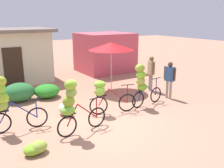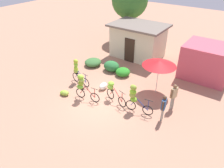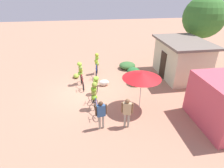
% 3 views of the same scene
% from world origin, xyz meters
% --- Properties ---
extents(ground_plane, '(60.00, 60.00, 0.00)m').
position_xyz_m(ground_plane, '(0.00, 0.00, 0.00)').
color(ground_plane, '#AE795F').
extents(building_low, '(4.57, 3.27, 2.82)m').
position_xyz_m(building_low, '(-1.50, 7.31, 1.43)').
color(building_low, beige).
rests_on(building_low, ground).
extents(shop_pink, '(3.20, 2.80, 2.43)m').
position_xyz_m(shop_pink, '(4.29, 6.92, 1.21)').
color(shop_pink, '#C84C5D').
rests_on(shop_pink, ground).
extents(tree_behind_building, '(3.48, 3.48, 5.72)m').
position_xyz_m(tree_behind_building, '(-4.22, 10.28, 3.96)').
color(tree_behind_building, brown).
rests_on(tree_behind_building, ground).
extents(hedge_bush_front_left, '(1.30, 1.38, 0.55)m').
position_xyz_m(hedge_bush_front_left, '(-3.53, 3.63, 0.28)').
color(hedge_bush_front_left, '#3B6D35').
rests_on(hedge_bush_front_left, ground).
extents(hedge_bush_front_right, '(1.26, 1.05, 0.77)m').
position_xyz_m(hedge_bush_front_right, '(-1.78, 3.75, 0.39)').
color(hedge_bush_front_right, '#2B6F36').
rests_on(hedge_bush_front_right, ground).
extents(hedge_bush_mid, '(1.08, 1.07, 0.58)m').
position_xyz_m(hedge_bush_mid, '(-0.65, 3.62, 0.29)').
color(hedge_bush_mid, '#298724').
rests_on(hedge_bush_mid, ground).
extents(market_umbrella, '(2.11, 2.11, 2.27)m').
position_xyz_m(market_umbrella, '(2.30, 3.04, 2.10)').
color(market_umbrella, beige).
rests_on(market_umbrella, ground).
extents(bicycle_leftmost, '(1.74, 0.44, 1.75)m').
position_xyz_m(bicycle_leftmost, '(-2.69, 0.97, 0.97)').
color(bicycle_leftmost, black).
rests_on(bicycle_leftmost, ground).
extents(bicycle_near_pile, '(1.71, 0.45, 1.71)m').
position_xyz_m(bicycle_near_pile, '(-1.11, -0.28, 0.98)').
color(bicycle_near_pile, black).
rests_on(bicycle_near_pile, ground).
extents(bicycle_center_loaded, '(1.71, 0.63, 1.25)m').
position_xyz_m(bicycle_center_loaded, '(0.51, 0.63, 0.75)').
color(bicycle_center_loaded, black).
rests_on(bicycle_center_loaded, ground).
extents(bicycle_by_shop, '(1.66, 0.42, 1.70)m').
position_xyz_m(bicycle_by_shop, '(2.09, 0.48, 0.99)').
color(bicycle_by_shop, black).
rests_on(bicycle_by_shop, ground).
extents(banana_pile_on_ground, '(0.72, 0.55, 0.33)m').
position_xyz_m(banana_pile_on_ground, '(-2.35, -0.69, 0.15)').
color(banana_pile_on_ground, '#90AF3A').
rests_on(banana_pile_on_ground, ground).
extents(produce_sack, '(0.48, 0.73, 0.44)m').
position_xyz_m(produce_sack, '(-0.74, 1.30, 0.22)').
color(produce_sack, silver).
rests_on(produce_sack, ground).
extents(person_vendor, '(0.26, 0.57, 1.59)m').
position_xyz_m(person_vendor, '(3.73, 0.68, 0.97)').
color(person_vendor, gray).
rests_on(person_vendor, ground).
extents(person_bystander, '(0.31, 0.56, 1.65)m').
position_xyz_m(person_bystander, '(3.81, 1.93, 1.01)').
color(person_bystander, gray).
rests_on(person_bystander, ground).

